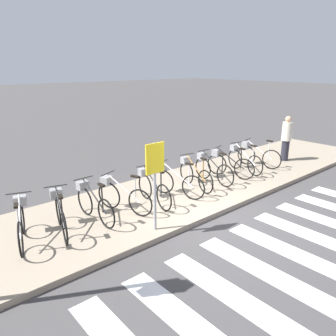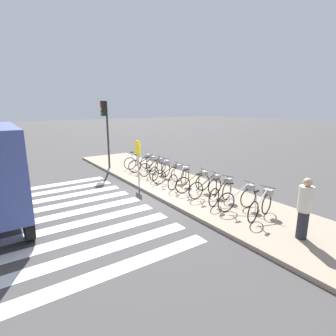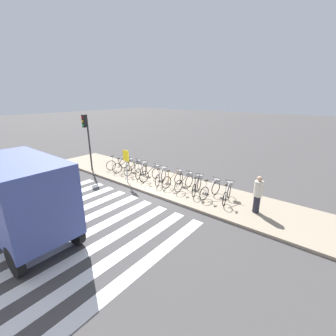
# 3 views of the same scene
# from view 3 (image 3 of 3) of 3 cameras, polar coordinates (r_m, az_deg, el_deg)

# --- Properties ---
(ground_plane) EXTENTS (120.00, 120.00, 0.00)m
(ground_plane) POSITION_cam_3_polar(r_m,az_deg,el_deg) (11.53, -6.29, -6.27)
(ground_plane) COLOR #423F3F
(sidewalk) EXTENTS (17.34, 3.10, 0.12)m
(sidewalk) POSITION_cam_3_polar(r_m,az_deg,el_deg) (12.56, -1.33, -3.79)
(sidewalk) COLOR gray
(sidewalk) RESTS_ON ground_plane
(road_crosswalk) EXTENTS (7.65, 8.00, 0.01)m
(road_crosswalk) POSITION_cam_3_polar(r_m,az_deg,el_deg) (9.27, -27.32, -14.77)
(road_crosswalk) COLOR silver
(road_crosswalk) RESTS_ON ground_plane
(parked_bicycle_0) EXTENTS (0.64, 1.45, 0.94)m
(parked_bicycle_0) POSITION_cam_3_polar(r_m,az_deg,el_deg) (14.95, -12.34, 1.33)
(parked_bicycle_0) COLOR black
(parked_bicycle_0) RESTS_ON sidewalk
(parked_bicycle_1) EXTENTS (0.56, 1.48, 0.94)m
(parked_bicycle_1) POSITION_cam_3_polar(r_m,az_deg,el_deg) (14.35, -10.81, 0.74)
(parked_bicycle_1) COLOR black
(parked_bicycle_1) RESTS_ON sidewalk
(parked_bicycle_2) EXTENTS (0.46, 1.52, 0.94)m
(parked_bicycle_2) POSITION_cam_3_polar(r_m,az_deg,el_deg) (13.85, -8.55, 0.22)
(parked_bicycle_2) COLOR black
(parked_bicycle_2) RESTS_ON sidewalk
(parked_bicycle_3) EXTENTS (0.64, 1.45, 0.94)m
(parked_bicycle_3) POSITION_cam_3_polar(r_m,az_deg,el_deg) (13.35, -6.61, -0.37)
(parked_bicycle_3) COLOR black
(parked_bicycle_3) RESTS_ON sidewalk
(parked_bicycle_4) EXTENTS (0.46, 1.52, 0.94)m
(parked_bicycle_4) POSITION_cam_3_polar(r_m,az_deg,el_deg) (12.73, -4.21, -1.21)
(parked_bicycle_4) COLOR black
(parked_bicycle_4) RESTS_ON sidewalk
(parked_bicycle_5) EXTENTS (0.62, 1.46, 0.94)m
(parked_bicycle_5) POSITION_cam_3_polar(r_m,az_deg,el_deg) (12.27, -1.73, -1.91)
(parked_bicycle_5) COLOR black
(parked_bicycle_5) RESTS_ON sidewalk
(parked_bicycle_6) EXTENTS (0.46, 1.51, 0.94)m
(parked_bicycle_6) POSITION_cam_3_polar(r_m,az_deg,el_deg) (11.88, 1.56, -2.59)
(parked_bicycle_6) COLOR black
(parked_bicycle_6) RESTS_ON sidewalk
(parked_bicycle_7) EXTENTS (0.46, 1.52, 0.94)m
(parked_bicycle_7) POSITION_cam_3_polar(r_m,az_deg,el_deg) (11.50, 4.39, -3.36)
(parked_bicycle_7) COLOR black
(parked_bicycle_7) RESTS_ON sidewalk
(parked_bicycle_8) EXTENTS (0.56, 1.48, 0.94)m
(parked_bicycle_8) POSITION_cam_3_polar(r_m,az_deg,el_deg) (11.14, 7.47, -4.17)
(parked_bicycle_8) COLOR black
(parked_bicycle_8) RESTS_ON sidewalk
(parked_bicycle_9) EXTENTS (0.46, 1.51, 0.94)m
(parked_bicycle_9) POSITION_cam_3_polar(r_m,az_deg,el_deg) (10.81, 10.99, -5.06)
(parked_bicycle_9) COLOR black
(parked_bicycle_9) RESTS_ON sidewalk
(parked_bicycle_10) EXTENTS (0.49, 1.50, 0.94)m
(parked_bicycle_10) POSITION_cam_3_polar(r_m,az_deg,el_deg) (10.55, 14.87, -5.95)
(parked_bicycle_10) COLOR black
(parked_bicycle_10) RESTS_ON sidewalk
(truck) EXTENTS (5.26, 1.97, 2.85)m
(truck) POSITION_cam_3_polar(r_m,az_deg,el_deg) (9.08, -34.18, -5.26)
(truck) COLOR black
(truck) RESTS_ON ground_plane
(pedestrian) EXTENTS (0.34, 0.34, 1.57)m
(pedestrian) POSITION_cam_3_polar(r_m,az_deg,el_deg) (9.77, 21.83, -6.10)
(pedestrian) COLOR #23232D
(pedestrian) RESTS_ON sidewalk
(traffic_light) EXTENTS (0.24, 0.40, 3.50)m
(traffic_light) POSITION_cam_3_polar(r_m,az_deg,el_deg) (14.74, -20.02, 8.81)
(traffic_light) COLOR #2D2D2D
(traffic_light) RESTS_ON sidewalk
(sign_post) EXTENTS (0.44, 0.07, 1.82)m
(sign_post) POSITION_cam_3_polar(r_m,az_deg,el_deg) (12.29, -10.58, 1.86)
(sign_post) COLOR #99999E
(sign_post) RESTS_ON sidewalk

